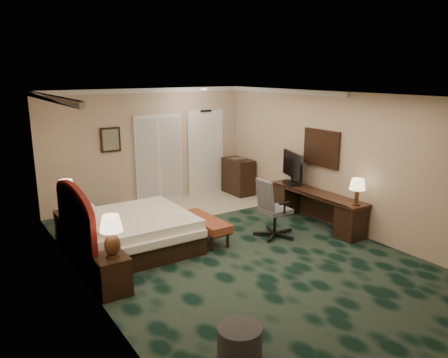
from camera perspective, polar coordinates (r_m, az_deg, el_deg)
floor at (r=7.62m, az=1.97°, el=-9.92°), size 5.00×7.50×0.00m
ceiling at (r=6.98m, az=2.16°, el=10.81°), size 5.00×7.50×0.00m
wall_back at (r=10.41m, az=-9.90°, el=4.15°), size 5.00×0.00×2.70m
wall_left at (r=6.14m, az=-17.44°, el=-3.07°), size 0.00×7.50×2.70m
wall_right at (r=8.82m, az=15.49°, el=2.11°), size 0.00×7.50×2.70m
crown_molding at (r=6.98m, az=2.15°, el=10.40°), size 5.00×7.50×0.10m
tile_patch at (r=10.37m, az=-3.14°, el=-3.34°), size 3.20×1.70×0.01m
headboard at (r=7.28m, az=-18.79°, el=-5.92°), size 0.12×2.00×1.40m
entry_door at (r=11.12m, az=-2.42°, el=3.40°), size 1.02×0.06×2.18m
closet_doors at (r=10.53m, az=-8.50°, el=2.65°), size 1.20×0.06×2.10m
wall_art at (r=10.02m, az=-14.61°, el=4.98°), size 0.45×0.06×0.55m
wall_mirror at (r=9.16m, az=12.60°, el=3.98°), size 0.05×0.95×0.75m
bed at (r=7.90m, az=-11.84°, el=-6.89°), size 1.95×1.81×0.62m
nightstand_near at (r=6.51m, az=-14.44°, el=-12.00°), size 0.44×0.51×0.56m
nightstand_far at (r=8.58m, az=-19.44°, el=-5.90°), size 0.46×0.52×0.57m
lamp_near at (r=6.28m, az=-14.45°, el=-7.23°), size 0.40×0.40×0.60m
lamp_far at (r=8.43m, az=-19.85°, el=-2.09°), size 0.33×0.33×0.60m
bed_bench at (r=8.20m, az=-2.56°, el=-6.53°), size 0.47×1.27×0.43m
ottoman at (r=5.13m, az=2.05°, el=-20.49°), size 0.58×0.58×0.36m
desk at (r=9.17m, az=11.85°, el=-3.75°), size 0.51×2.37×0.68m
tv at (r=9.53m, az=8.93°, el=1.39°), size 0.36×0.89×0.71m
desk_lamp at (r=8.32m, az=16.98°, el=-1.61°), size 0.32×0.32×0.51m
desk_chair at (r=8.32m, az=6.71°, el=-3.72°), size 0.67×0.63×1.14m
minibar at (r=11.17m, az=1.89°, el=0.32°), size 0.48×0.86×0.91m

